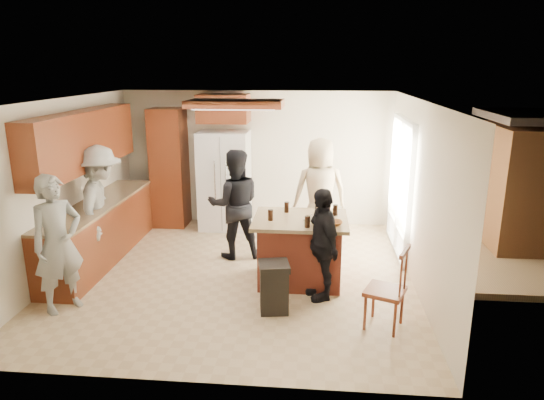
# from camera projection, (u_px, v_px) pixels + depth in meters

# --- Properties ---
(room_shell) EXTENTS (8.00, 5.20, 5.00)m
(room_shell) POSITION_uv_depth(u_px,v_px,m) (513.00, 195.00, 8.02)
(room_shell) COLOR tan
(room_shell) RESTS_ON ground
(person_front_left) EXTENTS (0.74, 0.78, 1.72)m
(person_front_left) POSITION_uv_depth(u_px,v_px,m) (58.00, 244.00, 5.85)
(person_front_left) COLOR gray
(person_front_left) RESTS_ON ground
(person_behind_left) EXTENTS (0.94, 0.70, 1.72)m
(person_behind_left) POSITION_uv_depth(u_px,v_px,m) (235.00, 204.00, 7.52)
(person_behind_left) COLOR black
(person_behind_left) RESTS_ON ground
(person_behind_right) EXTENTS (0.98, 0.72, 1.82)m
(person_behind_right) POSITION_uv_depth(u_px,v_px,m) (320.00, 192.00, 8.01)
(person_behind_right) COLOR tan
(person_behind_right) RESTS_ON ground
(person_side_right) EXTENTS (0.72, 0.96, 1.47)m
(person_side_right) POSITION_uv_depth(u_px,v_px,m) (322.00, 244.00, 6.20)
(person_side_right) COLOR black
(person_side_right) RESTS_ON ground
(person_counter) EXTENTS (0.78, 1.27, 1.83)m
(person_counter) POSITION_uv_depth(u_px,v_px,m) (101.00, 206.00, 7.21)
(person_counter) COLOR gray
(person_counter) RESTS_ON ground
(left_cabinetry) EXTENTS (0.64, 3.00, 2.30)m
(left_cabinetry) POSITION_uv_depth(u_px,v_px,m) (94.00, 200.00, 7.38)
(left_cabinetry) COLOR maroon
(left_cabinetry) RESTS_ON ground
(back_wall_units) EXTENTS (1.80, 0.60, 2.45)m
(back_wall_units) POSITION_uv_depth(u_px,v_px,m) (183.00, 153.00, 8.92)
(back_wall_units) COLOR maroon
(back_wall_units) RESTS_ON ground
(refrigerator) EXTENTS (0.90, 0.76, 1.80)m
(refrigerator) POSITION_uv_depth(u_px,v_px,m) (225.00, 180.00, 8.90)
(refrigerator) COLOR white
(refrigerator) RESTS_ON ground
(kitchen_island) EXTENTS (1.28, 1.03, 0.93)m
(kitchen_island) POSITION_uv_depth(u_px,v_px,m) (300.00, 249.00, 6.73)
(kitchen_island) COLOR #A63E2A
(kitchen_island) RESTS_ON ground
(island_items) EXTENTS (1.00, 0.71, 0.15)m
(island_items) POSITION_uv_depth(u_px,v_px,m) (316.00, 218.00, 6.48)
(island_items) COLOR silver
(island_items) RESTS_ON kitchen_island
(trash_bin) EXTENTS (0.42, 0.42, 0.63)m
(trash_bin) POSITION_uv_depth(u_px,v_px,m) (274.00, 287.00, 5.95)
(trash_bin) COLOR black
(trash_bin) RESTS_ON ground
(spindle_chair) EXTENTS (0.55, 0.55, 0.99)m
(spindle_chair) POSITION_uv_depth(u_px,v_px,m) (387.00, 291.00, 5.53)
(spindle_chair) COLOR maroon
(spindle_chair) RESTS_ON ground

